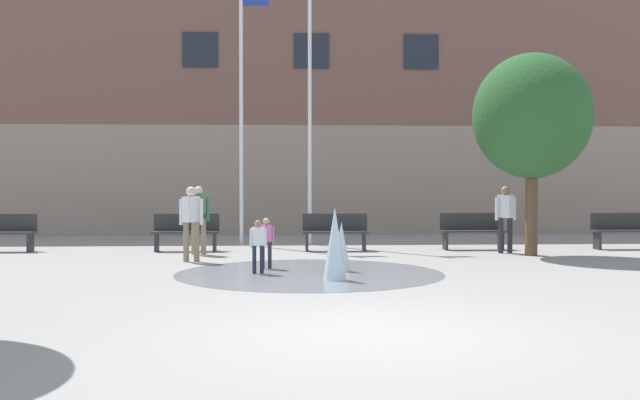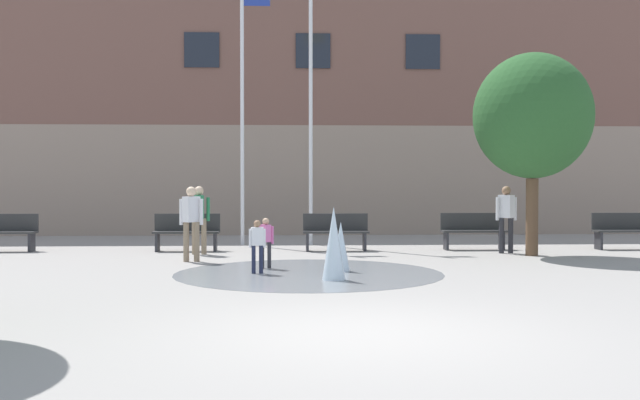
{
  "view_description": "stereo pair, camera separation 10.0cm",
  "coord_description": "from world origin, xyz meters",
  "px_view_note": "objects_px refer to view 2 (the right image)",
  "views": [
    {
      "loc": [
        -0.97,
        -8.24,
        1.68
      ],
      "look_at": [
        -0.13,
        7.78,
        1.3
      ],
      "focal_mm": 42.0,
      "sensor_mm": 36.0,
      "label": 1
    },
    {
      "loc": [
        -0.87,
        -8.24,
        1.68
      ],
      "look_at": [
        -0.13,
        7.78,
        1.3
      ],
      "focal_mm": 42.0,
      "sensor_mm": 36.0,
      "label": 2
    }
  ],
  "objects_px": {
    "park_bench_under_right_flagpole": "(336,231)",
    "adult_near_bench": "(506,214)",
    "adult_watching": "(191,218)",
    "park_bench_left_of_flagpoles": "(3,232)",
    "park_bench_near_trashcan": "(473,230)",
    "child_in_fountain": "(266,239)",
    "park_bench_under_left_flagpole": "(187,231)",
    "street_tree_near_building": "(533,116)",
    "park_bench_far_right": "(625,230)",
    "child_with_pink_shirt": "(257,242)",
    "teen_by_trashcan": "(199,214)",
    "flagpole_left": "(243,101)",
    "flagpole_right": "(312,95)"
  },
  "relations": [
    {
      "from": "park_bench_under_right_flagpole",
      "to": "adult_watching",
      "type": "bearing_deg",
      "value": -143.58
    },
    {
      "from": "park_bench_far_right",
      "to": "child_in_fountain",
      "type": "distance_m",
      "value": 9.67
    },
    {
      "from": "park_bench_left_of_flagpoles",
      "to": "park_bench_under_right_flagpole",
      "type": "distance_m",
      "value": 8.09
    },
    {
      "from": "park_bench_near_trashcan",
      "to": "teen_by_trashcan",
      "type": "distance_m",
      "value": 6.78
    },
    {
      "from": "park_bench_left_of_flagpoles",
      "to": "child_with_pink_shirt",
      "type": "height_order",
      "value": "child_with_pink_shirt"
    },
    {
      "from": "flagpole_left",
      "to": "street_tree_near_building",
      "type": "distance_m",
      "value": 7.56
    },
    {
      "from": "park_bench_left_of_flagpoles",
      "to": "child_in_fountain",
      "type": "relative_size",
      "value": 1.62
    },
    {
      "from": "park_bench_left_of_flagpoles",
      "to": "street_tree_near_building",
      "type": "height_order",
      "value": "street_tree_near_building"
    },
    {
      "from": "teen_by_trashcan",
      "to": "adult_near_bench",
      "type": "xyz_separation_m",
      "value": [
        7.23,
        -0.05,
        0.0
      ]
    },
    {
      "from": "adult_near_bench",
      "to": "flagpole_left",
      "type": "xyz_separation_m",
      "value": [
        -6.34,
        2.71,
        2.93
      ]
    },
    {
      "from": "adult_watching",
      "to": "teen_by_trashcan",
      "type": "bearing_deg",
      "value": -138.69
    },
    {
      "from": "flagpole_left",
      "to": "flagpole_right",
      "type": "xyz_separation_m",
      "value": [
        1.84,
        0.0,
        0.18
      ]
    },
    {
      "from": "park_bench_under_left_flagpole",
      "to": "child_with_pink_shirt",
      "type": "relative_size",
      "value": 1.62
    },
    {
      "from": "park_bench_near_trashcan",
      "to": "street_tree_near_building",
      "type": "bearing_deg",
      "value": -59.39
    },
    {
      "from": "park_bench_under_left_flagpole",
      "to": "child_in_fountain",
      "type": "height_order",
      "value": "child_in_fountain"
    },
    {
      "from": "park_bench_far_right",
      "to": "child_with_pink_shirt",
      "type": "relative_size",
      "value": 1.62
    },
    {
      "from": "adult_watching",
      "to": "park_bench_far_right",
      "type": "bearing_deg",
      "value": 143.75
    },
    {
      "from": "park_bench_near_trashcan",
      "to": "child_with_pink_shirt",
      "type": "height_order",
      "value": "child_with_pink_shirt"
    },
    {
      "from": "child_in_fountain",
      "to": "adult_watching",
      "type": "bearing_deg",
      "value": -161.94
    },
    {
      "from": "park_bench_under_left_flagpole",
      "to": "park_bench_under_right_flagpole",
      "type": "relative_size",
      "value": 1.0
    },
    {
      "from": "park_bench_under_right_flagpole",
      "to": "park_bench_near_trashcan",
      "type": "bearing_deg",
      "value": 2.9
    },
    {
      "from": "park_bench_near_trashcan",
      "to": "child_with_pink_shirt",
      "type": "xyz_separation_m",
      "value": [
        -5.21,
        -4.7,
        0.1
      ]
    },
    {
      "from": "park_bench_under_right_flagpole",
      "to": "teen_by_trashcan",
      "type": "height_order",
      "value": "teen_by_trashcan"
    },
    {
      "from": "teen_by_trashcan",
      "to": "street_tree_near_building",
      "type": "xyz_separation_m",
      "value": [
        7.65,
        -0.64,
        2.25
      ]
    },
    {
      "from": "teen_by_trashcan",
      "to": "flagpole_right",
      "type": "bearing_deg",
      "value": 123.6
    },
    {
      "from": "child_in_fountain",
      "to": "street_tree_near_building",
      "type": "distance_m",
      "value": 6.95
    },
    {
      "from": "child_with_pink_shirt",
      "to": "flagpole_right",
      "type": "relative_size",
      "value": 0.13
    },
    {
      "from": "park_bench_left_of_flagpoles",
      "to": "park_bench_under_left_flagpole",
      "type": "bearing_deg",
      "value": -1.13
    },
    {
      "from": "park_bench_under_right_flagpole",
      "to": "park_bench_near_trashcan",
      "type": "distance_m",
      "value": 3.46
    },
    {
      "from": "park_bench_left_of_flagpoles",
      "to": "park_bench_under_right_flagpole",
      "type": "relative_size",
      "value": 1.0
    },
    {
      "from": "park_bench_under_left_flagpole",
      "to": "street_tree_near_building",
      "type": "bearing_deg",
      "value": -10.72
    },
    {
      "from": "adult_watching",
      "to": "street_tree_near_building",
      "type": "bearing_deg",
      "value": 137.67
    },
    {
      "from": "adult_near_bench",
      "to": "park_bench_near_trashcan",
      "type": "bearing_deg",
      "value": -10.63
    },
    {
      "from": "park_bench_under_right_flagpole",
      "to": "street_tree_near_building",
      "type": "height_order",
      "value": "street_tree_near_building"
    },
    {
      "from": "park_bench_far_right",
      "to": "flagpole_left",
      "type": "distance_m",
      "value": 10.37
    },
    {
      "from": "park_bench_left_of_flagpoles",
      "to": "child_with_pink_shirt",
      "type": "distance_m",
      "value": 7.9
    },
    {
      "from": "park_bench_under_left_flagpole",
      "to": "street_tree_near_building",
      "type": "relative_size",
      "value": 0.35
    },
    {
      "from": "adult_watching",
      "to": "child_in_fountain",
      "type": "height_order",
      "value": "adult_watching"
    },
    {
      "from": "flagpole_right",
      "to": "street_tree_near_building",
      "type": "xyz_separation_m",
      "value": [
        4.93,
        -3.31,
        -0.86
      ]
    },
    {
      "from": "park_bench_far_right",
      "to": "child_in_fountain",
      "type": "height_order",
      "value": "child_in_fountain"
    },
    {
      "from": "adult_watching",
      "to": "park_bench_left_of_flagpoles",
      "type": "bearing_deg",
      "value": -77.17
    },
    {
      "from": "park_bench_far_right",
      "to": "child_with_pink_shirt",
      "type": "distance_m",
      "value": 10.14
    },
    {
      "from": "park_bench_under_right_flagpole",
      "to": "park_bench_far_right",
      "type": "distance_m",
      "value": 7.28
    },
    {
      "from": "park_bench_under_left_flagpole",
      "to": "park_bench_under_right_flagpole",
      "type": "bearing_deg",
      "value": -1.48
    },
    {
      "from": "park_bench_under_right_flagpole",
      "to": "child_with_pink_shirt",
      "type": "distance_m",
      "value": 4.86
    },
    {
      "from": "teen_by_trashcan",
      "to": "child_in_fountain",
      "type": "distance_m",
      "value": 3.37
    },
    {
      "from": "park_bench_near_trashcan",
      "to": "child_in_fountain",
      "type": "relative_size",
      "value": 1.62
    },
    {
      "from": "park_bench_far_right",
      "to": "child_in_fountain",
      "type": "xyz_separation_m",
      "value": [
        -8.9,
        -3.8,
        0.1
      ]
    },
    {
      "from": "park_bench_under_left_flagpole",
      "to": "park_bench_near_trashcan",
      "type": "height_order",
      "value": "same"
    },
    {
      "from": "park_bench_under_right_flagpole",
      "to": "adult_near_bench",
      "type": "distance_m",
      "value": 4.1
    }
  ]
}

